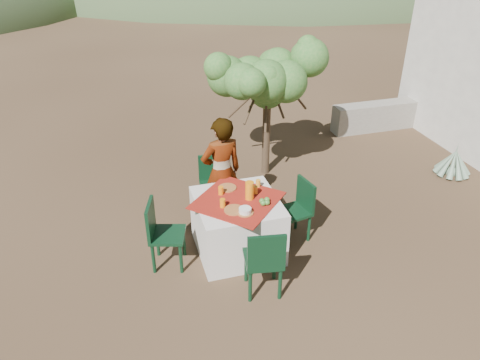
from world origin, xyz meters
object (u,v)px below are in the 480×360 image
table (237,225)px  agave (454,163)px  shrub_tree (270,83)px  juice_pitcher (250,190)px  person (222,172)px  chair_far (212,181)px  chair_left (161,231)px  chair_near (264,260)px  chair_right (298,207)px

table → agave: 4.13m
shrub_tree → juice_pitcher: size_ratio=8.30×
table → person: 0.79m
chair_far → juice_pitcher: (0.22, -1.08, 0.42)m
person → shrub_tree: bearing=-140.7°
chair_far → chair_left: chair_left is taller
table → chair_near: 0.89m
juice_pitcher → shrub_tree: bearing=64.4°
table → chair_left: 0.98m
agave → juice_pitcher: size_ratio=2.70×
chair_right → shrub_tree: 2.18m
shrub_tree → agave: 3.37m
agave → juice_pitcher: 4.04m
chair_near → person: size_ratio=0.57×
chair_far → juice_pitcher: juice_pitcher is taller
chair_right → agave: chair_right is taller
chair_far → shrub_tree: bearing=44.8°
person → agave: person is taller
chair_near → juice_pitcher: (0.09, 0.87, 0.37)m
table → shrub_tree: 2.51m
table → person: size_ratio=0.82×
person → table: bearing=83.2°
chair_right → person: (-0.88, 0.63, 0.33)m
chair_right → person: 1.13m
chair_far → chair_near: chair_near is taller
chair_far → chair_right: chair_right is taller
chair_near → person: (-0.09, 1.56, 0.29)m
chair_left → chair_right: (1.82, 0.07, -0.03)m
juice_pitcher → chair_left: bearing=-179.7°
table → shrub_tree: shrub_tree is taller
table → person: bearing=92.4°
table → shrub_tree: bearing=60.7°
chair_near → agave: 4.37m
chair_right → juice_pitcher: juice_pitcher is taller
chair_right → juice_pitcher: size_ratio=3.59×
chair_left → person: person is taller
chair_far → shrub_tree: shrub_tree is taller
chair_left → person: bearing=-37.4°
chair_right → agave: (3.17, 0.89, -0.25)m
person → agave: size_ratio=2.50×
chair_far → chair_near: size_ratio=0.90×
chair_right → person: size_ratio=0.53×
chair_near → chair_right: (0.79, 0.93, -0.04)m
chair_far → juice_pitcher: bearing=-70.3°
person → agave: 4.10m
chair_right → chair_far: bearing=-148.5°
chair_near → shrub_tree: shrub_tree is taller
chair_near → person: 1.59m
agave → table: bearing=-166.9°
chair_near → shrub_tree: 3.18m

